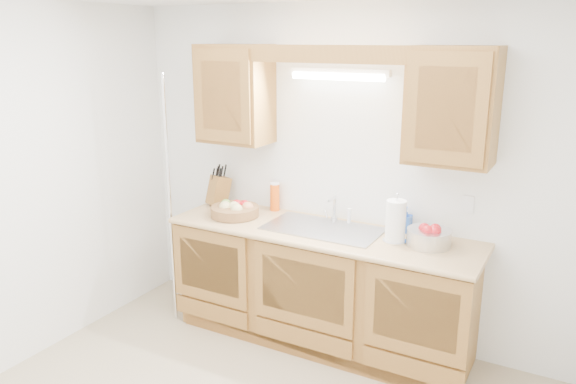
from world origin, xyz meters
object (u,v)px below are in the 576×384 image
Objects in this scene: fruit_basket at (235,210)px; knife_block at (219,190)px; paper_towel at (396,221)px; apple_bowl at (429,236)px.

knife_block is (-0.29, 0.20, 0.07)m from fruit_basket.
paper_towel is 1.02× the size of apple_bowl.
apple_bowl is at bearing 18.41° from knife_block.
paper_towel is (1.28, 0.05, 0.09)m from fruit_basket.
apple_bowl is at bearing 3.24° from fruit_basket.
knife_block is 1.58m from paper_towel.
knife_block is 1.03× the size of apple_bowl.
apple_bowl is (0.22, 0.03, -0.08)m from paper_towel.
knife_block is 1.01× the size of paper_towel.
fruit_basket is at bearing -177.68° from paper_towel.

